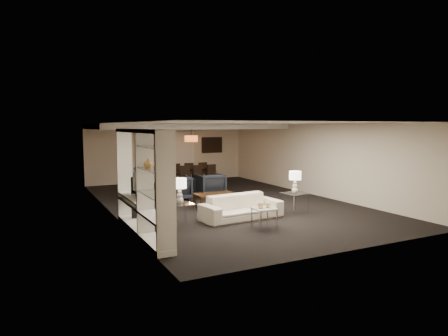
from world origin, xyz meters
name	(u,v)px	position (x,y,z in m)	size (l,w,h in m)	color
floor	(224,202)	(0.00, 0.00, 0.00)	(11.00, 11.00, 0.00)	black
ceiling	(224,123)	(0.00, 0.00, 2.50)	(7.00, 11.00, 0.02)	silver
wall_back	(168,153)	(0.00, 5.50, 1.25)	(7.00, 0.02, 2.50)	beige
wall_front	(352,187)	(0.00, -5.50, 1.25)	(7.00, 0.02, 2.50)	beige
wall_left	(110,169)	(-3.50, 0.00, 1.25)	(0.02, 11.00, 2.50)	beige
wall_right	(313,159)	(3.50, 0.00, 1.25)	(0.02, 11.00, 2.50)	beige
ceiling_soffit	(184,126)	(0.00, 3.50, 2.40)	(7.00, 4.00, 0.20)	silver
curtains	(148,155)	(-0.90, 5.42, 1.20)	(1.50, 0.12, 2.40)	beige
door	(183,157)	(0.70, 5.47, 1.05)	(0.90, 0.05, 2.10)	silver
painting	(212,145)	(2.10, 5.46, 1.55)	(0.95, 0.04, 0.65)	#142D38
media_unit	(142,183)	(-3.31, -2.60, 1.18)	(0.38, 3.40, 2.35)	white
pendant_light	(191,139)	(0.30, 3.50, 1.92)	(0.52, 0.52, 0.24)	#D8591E
sofa	(241,207)	(-0.59, -2.21, 0.32)	(2.16, 0.84, 0.63)	beige
coffee_table	(215,201)	(-0.59, -0.61, 0.21)	(1.19, 0.69, 0.43)	black
armchair_left	(177,188)	(-1.19, 1.09, 0.40)	(0.86, 0.88, 0.80)	black
armchair_right	(210,185)	(0.01, 1.09, 0.40)	(0.86, 0.88, 0.80)	black
side_table_left	(180,215)	(-2.29, -2.21, 0.28)	(0.59, 0.59, 0.55)	silver
side_table_right	(295,203)	(1.11, -2.21, 0.28)	(0.59, 0.59, 0.55)	silver
table_lamp_left	(180,191)	(-2.29, -2.21, 0.86)	(0.34, 0.34, 0.61)	beige
table_lamp_right	(295,182)	(1.11, -2.21, 0.86)	(0.34, 0.34, 0.61)	white
marble_table	(264,218)	(-0.59, -3.31, 0.25)	(0.49, 0.49, 0.49)	white
gold_gourd_a	(261,205)	(-0.69, -3.31, 0.57)	(0.16, 0.16, 0.16)	#F0B97F
gold_gourd_b	(268,205)	(-0.49, -3.31, 0.56)	(0.14, 0.14, 0.14)	#DDC175
television	(136,183)	(-3.28, -1.99, 1.08)	(0.15, 1.14, 0.66)	black
vase_blue	(159,193)	(-3.31, -3.83, 1.14)	(0.15, 0.15, 0.16)	#2554A4
vase_amber	(148,163)	(-3.31, -3.12, 1.65)	(0.18, 0.18, 0.18)	#C88D42
floor_speaker	(134,200)	(-3.20, -1.39, 0.58)	(0.13, 0.13, 1.16)	black
dining_table	(194,178)	(0.52, 3.82, 0.30)	(1.69, 0.94, 0.59)	black
chair_nl	(186,177)	(-0.08, 3.17, 0.44)	(0.41, 0.41, 0.88)	black
chair_nm	(200,177)	(0.52, 3.17, 0.44)	(0.41, 0.41, 0.88)	black
chair_nr	(214,176)	(1.12, 3.17, 0.44)	(0.41, 0.41, 0.88)	black
chair_fl	(174,174)	(-0.08, 4.47, 0.44)	(0.41, 0.41, 0.88)	black
chair_fm	(188,173)	(0.52, 4.47, 0.44)	(0.41, 0.41, 0.88)	black
chair_fr	(201,172)	(1.12, 4.47, 0.44)	(0.41, 0.41, 0.88)	black
floor_lamp	(164,168)	(-0.65, 4.09, 0.76)	(0.22, 0.22, 1.52)	black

